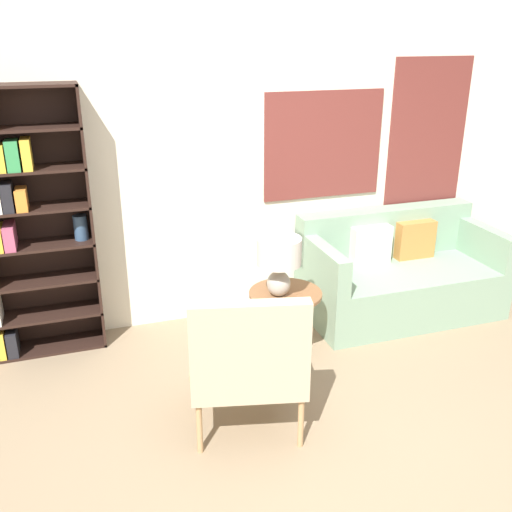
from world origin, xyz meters
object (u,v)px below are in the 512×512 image
object	(u,v)px
bookshelf	(7,223)
couch	(398,275)
armchair	(249,359)
table_lamp	(279,258)
side_table	(285,298)

from	to	relation	value
bookshelf	couch	world-z (taller)	bookshelf
armchair	table_lamp	xyz separation A→B (m)	(0.49, 0.81, 0.28)
bookshelf	table_lamp	distance (m)	1.99
couch	table_lamp	distance (m)	1.45
bookshelf	couch	distance (m)	3.24
bookshelf	side_table	distance (m)	2.11
side_table	couch	bearing A→B (deg)	17.76
bookshelf	table_lamp	bearing A→B (deg)	-20.45
armchair	couch	distance (m)	2.18
armchair	side_table	distance (m)	1.02
bookshelf	table_lamp	size ratio (longest dim) A/B	4.47
armchair	couch	world-z (taller)	armchair
couch	side_table	bearing A→B (deg)	-162.24
bookshelf	side_table	xyz separation A→B (m)	(1.92, -0.66, -0.59)
couch	table_lamp	bearing A→B (deg)	-161.86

